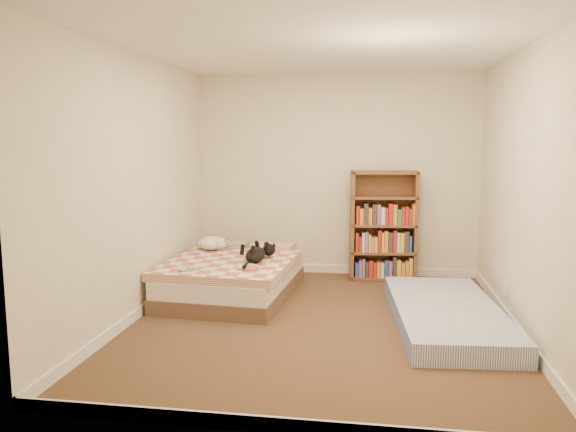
# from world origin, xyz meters

# --- Properties ---
(room) EXTENTS (3.51, 4.01, 2.51)m
(room) POSITION_xyz_m (0.00, 0.00, 1.20)
(room) COLOR #48381F
(room) RESTS_ON ground
(bed) EXTENTS (1.38, 1.83, 0.47)m
(bed) POSITION_xyz_m (-1.03, 0.80, 0.21)
(bed) COLOR brown
(bed) RESTS_ON room
(bookshelf) EXTENTS (0.82, 0.35, 1.32)m
(bookshelf) POSITION_xyz_m (0.59, 1.80, 0.50)
(bookshelf) COLOR brown
(bookshelf) RESTS_ON room
(floor_mattress) EXTENTS (1.09, 2.13, 0.19)m
(floor_mattress) POSITION_xyz_m (1.16, 0.15, 0.09)
(floor_mattress) COLOR #6A7BB0
(floor_mattress) RESTS_ON room
(black_cat) EXTENTS (0.37, 0.75, 0.17)m
(black_cat) POSITION_xyz_m (-0.75, 0.69, 0.49)
(black_cat) COLOR black
(black_cat) RESTS_ON bed
(white_dog) EXTENTS (0.37, 0.39, 0.16)m
(white_dog) POSITION_xyz_m (-1.38, 1.19, 0.50)
(white_dog) COLOR white
(white_dog) RESTS_ON bed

